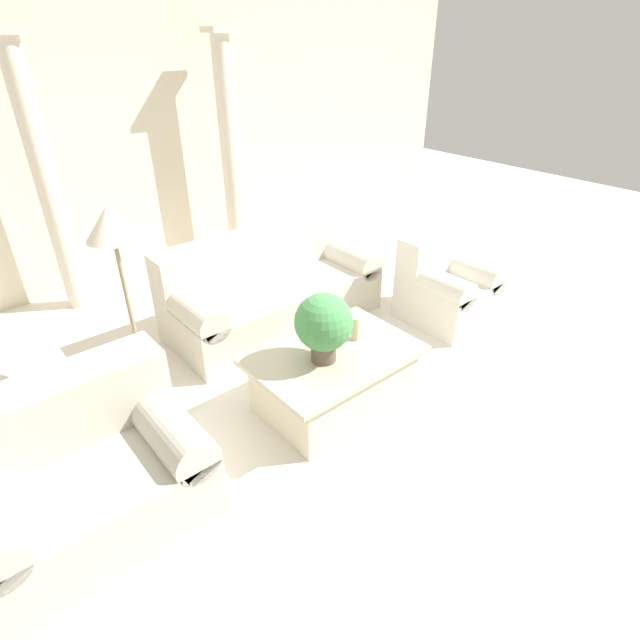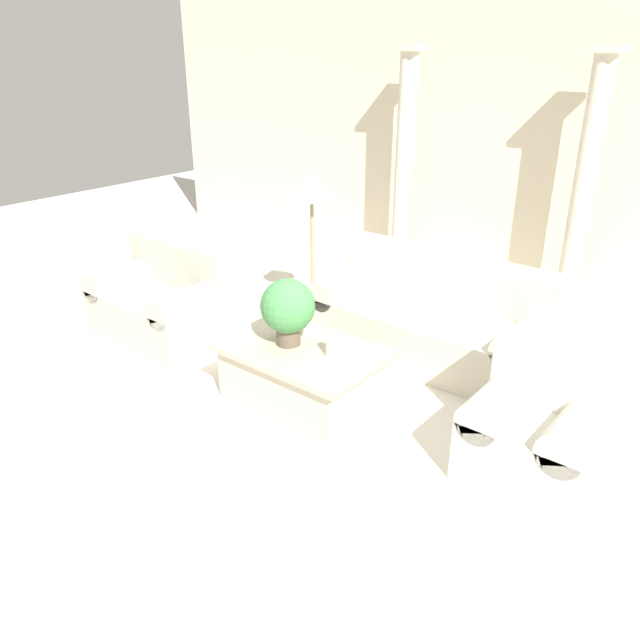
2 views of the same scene
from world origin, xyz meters
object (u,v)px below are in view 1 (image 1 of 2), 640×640
(potted_plant, at_px, (324,324))
(floor_lamp, at_px, (113,233))
(loveseat, at_px, (82,471))
(armchair, at_px, (446,285))
(sofa_long, at_px, (270,289))
(coffee_table, at_px, (334,378))

(potted_plant, distance_m, floor_lamp, 1.65)
(loveseat, bearing_deg, armchair, 2.33)
(sofa_long, bearing_deg, armchair, -37.65)
(potted_plant, bearing_deg, sofa_long, 70.15)
(potted_plant, bearing_deg, armchair, 9.53)
(armchair, bearing_deg, floor_lamp, 159.57)
(potted_plant, distance_m, armchair, 1.91)
(armchair, bearing_deg, potted_plant, -170.47)
(floor_lamp, bearing_deg, potted_plant, -56.77)
(coffee_table, bearing_deg, armchair, 9.83)
(armchair, bearing_deg, coffee_table, -170.17)
(sofa_long, bearing_deg, potted_plant, -109.85)
(loveseat, xyz_separation_m, potted_plant, (1.66, -0.17, 0.41))
(loveseat, bearing_deg, floor_lamp, 55.24)
(potted_plant, xyz_separation_m, armchair, (1.84, 0.31, -0.41))
(sofa_long, relative_size, armchair, 2.46)
(sofa_long, distance_m, armchair, 1.71)
(coffee_table, distance_m, armchair, 1.76)
(armchair, bearing_deg, sofa_long, 142.35)
(sofa_long, bearing_deg, loveseat, -151.09)
(sofa_long, xyz_separation_m, coffee_table, (-0.37, -1.34, -0.11))
(potted_plant, bearing_deg, floor_lamp, 123.23)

